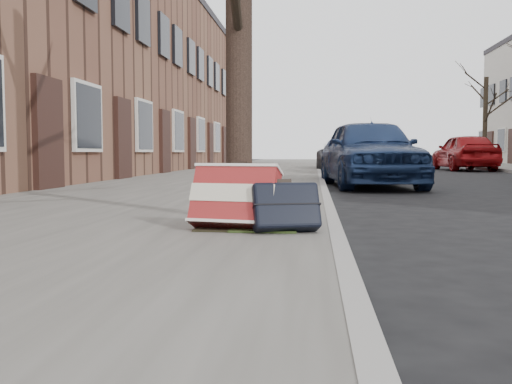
# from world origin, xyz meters

# --- Properties ---
(near_sidewalk) EXTENTS (5.00, 70.00, 0.12)m
(near_sidewalk) POSITION_xyz_m (-3.70, 15.00, 0.06)
(near_sidewalk) COLOR slate
(near_sidewalk) RESTS_ON ground
(house_near) EXTENTS (6.80, 40.00, 7.00)m
(house_near) POSITION_xyz_m (-9.60, 16.00, 3.50)
(house_near) COLOR brown
(house_near) RESTS_ON ground
(dirt_patch) EXTENTS (0.85, 0.85, 0.02)m
(dirt_patch) POSITION_xyz_m (-2.00, 1.20, 0.13)
(dirt_patch) COLOR black
(dirt_patch) RESTS_ON near_sidewalk
(suitcase_red) EXTENTS (0.77, 0.52, 0.55)m
(suitcase_red) POSITION_xyz_m (-2.09, 0.93, 0.39)
(suitcase_red) COLOR maroon
(suitcase_red) RESTS_ON near_sidewalk
(suitcase_navy) EXTENTS (0.61, 0.45, 0.42)m
(suitcase_navy) POSITION_xyz_m (-1.66, 0.84, 0.33)
(suitcase_navy) COLOR black
(suitcase_navy) RESTS_ON near_sidewalk
(car_near_front) EXTENTS (2.30, 4.70, 1.54)m
(car_near_front) POSITION_xyz_m (-0.22, 9.10, 0.77)
(car_near_front) COLOR navy
(car_near_front) RESTS_ON ground
(car_near_mid) EXTENTS (1.78, 4.05, 1.29)m
(car_near_mid) POSITION_xyz_m (-0.19, 15.11, 0.65)
(car_near_mid) COLOR #B3B5BB
(car_near_mid) RESTS_ON ground
(car_near_back) EXTENTS (2.57, 4.92, 1.32)m
(car_near_back) POSITION_xyz_m (-0.12, 20.18, 0.66)
(car_near_back) COLOR #3E3F44
(car_near_back) RESTS_ON ground
(car_far_back) EXTENTS (2.09, 4.64, 1.54)m
(car_far_back) POSITION_xyz_m (4.84, 20.99, 0.77)
(car_far_back) COLOR maroon
(car_far_back) RESTS_ON ground
(tree_far_c) EXTENTS (0.22, 0.22, 4.44)m
(tree_far_c) POSITION_xyz_m (7.20, 26.36, 2.34)
(tree_far_c) COLOR black
(tree_far_c) RESTS_ON far_sidewalk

